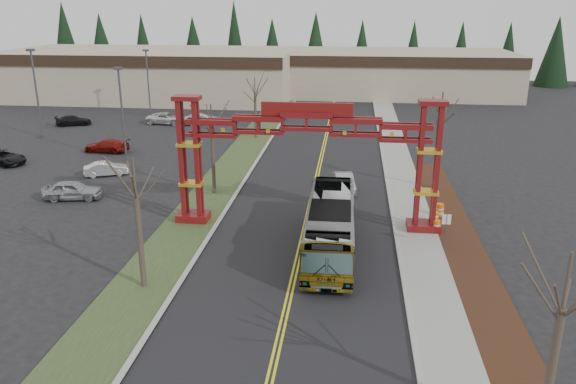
# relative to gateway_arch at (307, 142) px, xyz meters

# --- Properties ---
(road) EXTENTS (12.00, 110.00, 0.02)m
(road) POSITION_rel_gateway_arch_xyz_m (-0.00, 7.00, -5.97)
(road) COLOR black
(road) RESTS_ON ground
(lane_line_left) EXTENTS (0.12, 100.00, 0.01)m
(lane_line_left) POSITION_rel_gateway_arch_xyz_m (-0.12, 7.00, -5.96)
(lane_line_left) COLOR yellow
(lane_line_left) RESTS_ON road
(lane_line_right) EXTENTS (0.12, 100.00, 0.01)m
(lane_line_right) POSITION_rel_gateway_arch_xyz_m (0.12, 7.00, -5.96)
(lane_line_right) COLOR yellow
(lane_line_right) RESTS_ON road
(curb_right) EXTENTS (0.30, 110.00, 0.15)m
(curb_right) POSITION_rel_gateway_arch_xyz_m (6.15, 7.00, -5.91)
(curb_right) COLOR #A6A6A1
(curb_right) RESTS_ON ground
(sidewalk_right) EXTENTS (2.60, 110.00, 0.14)m
(sidewalk_right) POSITION_rel_gateway_arch_xyz_m (7.60, 7.00, -5.91)
(sidewalk_right) COLOR gray
(sidewalk_right) RESTS_ON ground
(landscape_strip) EXTENTS (2.60, 50.00, 0.12)m
(landscape_strip) POSITION_rel_gateway_arch_xyz_m (10.20, -8.00, -5.92)
(landscape_strip) COLOR #321A10
(landscape_strip) RESTS_ON ground
(grass_median) EXTENTS (4.00, 110.00, 0.08)m
(grass_median) POSITION_rel_gateway_arch_xyz_m (-8.00, 7.00, -5.94)
(grass_median) COLOR #2C4120
(grass_median) RESTS_ON ground
(curb_left) EXTENTS (0.30, 110.00, 0.15)m
(curb_left) POSITION_rel_gateway_arch_xyz_m (-6.15, 7.00, -5.91)
(curb_left) COLOR #A6A6A1
(curb_left) RESTS_ON ground
(gateway_arch) EXTENTS (18.20, 1.60, 8.90)m
(gateway_arch) POSITION_rel_gateway_arch_xyz_m (0.00, 0.00, 0.00)
(gateway_arch) COLOR #5E0E0C
(gateway_arch) RESTS_ON ground
(retail_building_west) EXTENTS (46.00, 22.30, 7.50)m
(retail_building_west) POSITION_rel_gateway_arch_xyz_m (-30.00, 53.96, -2.22)
(retail_building_west) COLOR tan
(retail_building_west) RESTS_ON ground
(retail_building_east) EXTENTS (38.00, 20.30, 7.00)m
(retail_building_east) POSITION_rel_gateway_arch_xyz_m (10.00, 61.95, -2.47)
(retail_building_east) COLOR tan
(retail_building_east) RESTS_ON ground
(conifer_treeline) EXTENTS (116.10, 5.60, 13.00)m
(conifer_treeline) POSITION_rel_gateway_arch_xyz_m (0.25, 74.00, 0.50)
(conifer_treeline) COLOR black
(conifer_treeline) RESTS_ON ground
(transit_bus) EXTENTS (2.95, 12.07, 3.35)m
(transit_bus) POSITION_rel_gateway_arch_xyz_m (1.86, -4.00, -4.31)
(transit_bus) COLOR #9C9EA4
(transit_bus) RESTS_ON ground
(silver_sedan) EXTENTS (2.09, 4.34, 1.37)m
(silver_sedan) POSITION_rel_gateway_arch_xyz_m (2.47, 8.16, -5.30)
(silver_sedan) COLOR #A5A8AD
(silver_sedan) RESTS_ON ground
(parked_car_near_a) EXTENTS (4.70, 2.55, 1.52)m
(parked_car_near_a) POSITION_rel_gateway_arch_xyz_m (-18.73, 3.42, -5.22)
(parked_car_near_a) COLOR #A5AAAD
(parked_car_near_a) RESTS_ON ground
(parked_car_near_b) EXTENTS (4.01, 2.78, 1.25)m
(parked_car_near_b) POSITION_rel_gateway_arch_xyz_m (-18.80, 9.87, -5.36)
(parked_car_near_b) COLOR white
(parked_car_near_b) RESTS_ON ground
(parked_car_near_c) EXTENTS (5.32, 3.82, 1.35)m
(parked_car_near_c) POSITION_rel_gateway_arch_xyz_m (-30.23, 12.35, -5.31)
(parked_car_near_c) COLOR black
(parked_car_near_c) RESTS_ON ground
(parked_car_mid_a) EXTENTS (4.81, 2.28, 1.36)m
(parked_car_mid_a) POSITION_rel_gateway_arch_xyz_m (-22.27, 17.88, -5.30)
(parked_car_mid_a) COLOR maroon
(parked_car_mid_a) RESTS_ON ground
(parked_car_far_a) EXTENTS (4.44, 2.64, 1.38)m
(parked_car_far_a) POSITION_rel_gateway_arch_xyz_m (-16.11, 32.59, -5.29)
(parked_car_far_a) COLOR silver
(parked_car_far_a) RESTS_ON ground
(parked_car_far_b) EXTENTS (5.40, 2.91, 1.44)m
(parked_car_far_b) POSITION_rel_gateway_arch_xyz_m (-20.64, 32.49, -5.26)
(parked_car_far_b) COLOR white
(parked_car_far_b) RESTS_ON ground
(parked_car_far_c) EXTENTS (4.62, 3.30, 1.24)m
(parked_car_far_c) POSITION_rel_gateway_arch_xyz_m (-32.10, 30.27, -5.36)
(parked_car_far_c) COLOR black
(parked_car_far_c) RESTS_ON ground
(bare_tree_median_near) EXTENTS (3.12, 3.12, 7.29)m
(bare_tree_median_near) POSITION_rel_gateway_arch_xyz_m (-8.00, -9.84, -0.79)
(bare_tree_median_near) COLOR #382D26
(bare_tree_median_near) RESTS_ON ground
(bare_tree_median_mid) EXTENTS (2.91, 2.91, 7.28)m
(bare_tree_median_mid) POSITION_rel_gateway_arch_xyz_m (-8.00, 6.20, -0.66)
(bare_tree_median_mid) COLOR #382D26
(bare_tree_median_mid) RESTS_ON ground
(bare_tree_median_far) EXTENTS (2.94, 2.94, 6.92)m
(bare_tree_median_far) POSITION_rel_gateway_arch_xyz_m (-8.00, 26.05, -1.03)
(bare_tree_median_far) COLOR #382D26
(bare_tree_median_far) RESTS_ON ground
(bare_tree_right_near) EXTENTS (3.10, 3.10, 7.28)m
(bare_tree_right_near) POSITION_rel_gateway_arch_xyz_m (10.00, -19.11, -0.78)
(bare_tree_right_near) COLOR #382D26
(bare_tree_right_near) RESTS_ON ground
(bare_tree_right_far) EXTENTS (3.04, 3.04, 8.06)m
(bare_tree_right_far) POSITION_rel_gateway_arch_xyz_m (10.00, 9.40, 0.02)
(bare_tree_right_far) COLOR #382D26
(bare_tree_right_far) RESTS_ON ground
(light_pole_near) EXTENTS (0.78, 0.39, 9.04)m
(light_pole_near) POSITION_rel_gateway_arch_xyz_m (-18.93, 14.82, -0.75)
(light_pole_near) COLOR #3F3F44
(light_pole_near) RESTS_ON ground
(light_pole_mid) EXTENTS (0.86, 0.43, 9.91)m
(light_pole_mid) POSITION_rel_gateway_arch_xyz_m (-32.74, 23.91, -0.25)
(light_pole_mid) COLOR #3F3F44
(light_pole_mid) RESTS_ON ground
(light_pole_far) EXTENTS (0.77, 0.39, 8.93)m
(light_pole_far) POSITION_rel_gateway_arch_xyz_m (-24.34, 36.80, -0.82)
(light_pole_far) COLOR #3F3F44
(light_pole_far) RESTS_ON ground
(street_sign) EXTENTS (0.54, 0.06, 2.36)m
(street_sign) POSITION_rel_gateway_arch_xyz_m (8.97, -2.98, -4.28)
(street_sign) COLOR #3F3F44
(street_sign) RESTS_ON ground
(barrel_south) EXTENTS (0.52, 0.52, 0.96)m
(barrel_south) POSITION_rel_gateway_arch_xyz_m (8.81, -0.38, -5.50)
(barrel_south) COLOR orange
(barrel_south) RESTS_ON ground
(barrel_mid) EXTENTS (0.48, 0.48, 0.88)m
(barrel_mid) POSITION_rel_gateway_arch_xyz_m (8.97, 1.47, -5.54)
(barrel_mid) COLOR orange
(barrel_mid) RESTS_ON ground
(barrel_north) EXTENTS (0.55, 0.55, 1.01)m
(barrel_north) POSITION_rel_gateway_arch_xyz_m (9.48, 2.77, -5.48)
(barrel_north) COLOR orange
(barrel_north) RESTS_ON ground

